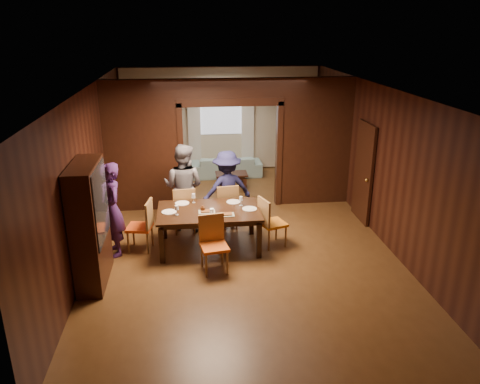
{
  "coord_description": "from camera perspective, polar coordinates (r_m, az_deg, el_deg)",
  "views": [
    {
      "loc": [
        -0.93,
        -8.49,
        4.01
      ],
      "look_at": [
        -0.01,
        -0.4,
        1.05
      ],
      "focal_mm": 35.0,
      "sensor_mm": 36.0,
      "label": 1
    }
  ],
  "objects": [
    {
      "name": "platter_a",
      "position": [
        8.52,
        -4.07,
        -2.38
      ],
      "size": [
        0.3,
        0.2,
        0.04
      ],
      "primitive_type": "cube",
      "color": "gray",
      "rests_on": "dining_table"
    },
    {
      "name": "window_far",
      "position": [
        13.17,
        -2.35,
        9.86
      ],
      "size": [
        1.2,
        0.03,
        1.3
      ],
      "primitive_type": "cube",
      "color": "silver",
      "rests_on": "back_wall"
    },
    {
      "name": "plate_right",
      "position": [
        8.65,
        1.17,
        -2.06
      ],
      "size": [
        0.27,
        0.27,
        0.01
      ],
      "primitive_type": "cylinder",
      "color": "silver",
      "rests_on": "dining_table"
    },
    {
      "name": "floor",
      "position": [
        9.44,
        -0.2,
        -5.17
      ],
      "size": [
        9.0,
        9.0,
        0.0
      ],
      "primitive_type": "plane",
      "color": "#553418",
      "rests_on": "ground"
    },
    {
      "name": "door_right",
      "position": [
        10.14,
        14.84,
        2.32
      ],
      "size": [
        0.06,
        0.9,
        2.1
      ],
      "primitive_type": "cube",
      "color": "black",
      "rests_on": "floor"
    },
    {
      "name": "room_walls",
      "position": [
        10.71,
        -1.32,
        6.46
      ],
      "size": [
        5.52,
        9.01,
        2.9
      ],
      "color": "black",
      "rests_on": "floor"
    },
    {
      "name": "wineglass_left",
      "position": [
        8.43,
        -7.72,
        -2.22
      ],
      "size": [
        0.08,
        0.08,
        0.18
      ],
      "primitive_type": null,
      "color": "white",
      "rests_on": "dining_table"
    },
    {
      "name": "serving_bowl",
      "position": [
        8.67,
        -2.9,
        -1.83
      ],
      "size": [
        0.28,
        0.28,
        0.07
      ],
      "primitive_type": "imported",
      "color": "black",
      "rests_on": "dining_table"
    },
    {
      "name": "plate_far_r",
      "position": [
        8.97,
        -0.8,
        -1.21
      ],
      "size": [
        0.27,
        0.27,
        0.01
      ],
      "primitive_type": "cylinder",
      "color": "silver",
      "rests_on": "dining_table"
    },
    {
      "name": "person_purple",
      "position": [
        8.65,
        -15.37,
        -2.12
      ],
      "size": [
        0.62,
        0.74,
        1.72
      ],
      "primitive_type": "imported",
      "rotation": [
        0.0,
        0.0,
        -1.18
      ],
      "color": "#411F5C",
      "rests_on": "floor"
    },
    {
      "name": "plate_far_l",
      "position": [
        8.98,
        -7.07,
        -1.37
      ],
      "size": [
        0.27,
        0.27,
        0.01
      ],
      "primitive_type": "cylinder",
      "color": "white",
      "rests_on": "dining_table"
    },
    {
      "name": "chair_right",
      "position": [
        8.82,
        4.04,
        -3.64
      ],
      "size": [
        0.56,
        0.56,
        0.97
      ],
      "primitive_type": null,
      "rotation": [
        0.0,
        0.0,
        1.9
      ],
      "color": "orange",
      "rests_on": "floor"
    },
    {
      "name": "chair_far_r",
      "position": [
        9.56,
        -1.71,
        -1.66
      ],
      "size": [
        0.49,
        0.49,
        0.97
      ],
      "primitive_type": null,
      "rotation": [
        0.0,
        0.0,
        3.26
      ],
      "color": "#E44C15",
      "rests_on": "floor"
    },
    {
      "name": "person_navy",
      "position": [
        9.55,
        -1.59,
        0.35
      ],
      "size": [
        1.14,
        0.81,
        1.6
      ],
      "primitive_type": "imported",
      "rotation": [
        0.0,
        0.0,
        3.36
      ],
      "color": "#191A40",
      "rests_on": "floor"
    },
    {
      "name": "chair_left",
      "position": [
        8.83,
        -12.17,
        -4.02
      ],
      "size": [
        0.51,
        0.51,
        0.97
      ],
      "primitive_type": null,
      "rotation": [
        0.0,
        0.0,
        -1.74
      ],
      "color": "#EC4E16",
      "rests_on": "floor"
    },
    {
      "name": "sofa",
      "position": [
        12.93,
        -1.67,
        3.21
      ],
      "size": [
        1.93,
        0.78,
        0.56
      ],
      "primitive_type": "imported",
      "rotation": [
        0.0,
        0.0,
        3.16
      ],
      "color": "#8EB8BA",
      "rests_on": "floor"
    },
    {
      "name": "wineglass_far",
      "position": [
        8.97,
        -5.69,
        -0.75
      ],
      "size": [
        0.08,
        0.08,
        0.18
      ],
      "primitive_type": null,
      "color": "silver",
      "rests_on": "dining_table"
    },
    {
      "name": "curtain_left",
      "position": [
        13.18,
        -5.59,
        7.8
      ],
      "size": [
        0.35,
        0.06,
        2.4
      ],
      "primitive_type": "cube",
      "color": "white",
      "rests_on": "back_wall"
    },
    {
      "name": "plate_near",
      "position": [
        8.26,
        -3.87,
        -3.19
      ],
      "size": [
        0.27,
        0.27,
        0.01
      ],
      "primitive_type": "cylinder",
      "color": "silver",
      "rests_on": "dining_table"
    },
    {
      "name": "dining_table",
      "position": [
        8.77,
        -3.75,
        -4.51
      ],
      "size": [
        1.88,
        1.17,
        0.76
      ],
      "primitive_type": "cube",
      "color": "black",
      "rests_on": "floor"
    },
    {
      "name": "chair_far_l",
      "position": [
        9.46,
        -6.84,
        -2.04
      ],
      "size": [
        0.48,
        0.48,
        0.97
      ],
      "primitive_type": null,
      "rotation": [
        0.0,
        0.0,
        3.23
      ],
      "color": "red",
      "rests_on": "floor"
    },
    {
      "name": "platter_b",
      "position": [
        8.37,
        -1.73,
        -2.75
      ],
      "size": [
        0.3,
        0.2,
        0.04
      ],
      "primitive_type": "cube",
      "color": "gray",
      "rests_on": "dining_table"
    },
    {
      "name": "hutch",
      "position": [
        7.78,
        -17.85,
        -3.81
      ],
      "size": [
        0.4,
        1.2,
        2.0
      ],
      "primitive_type": "cube",
      "color": "black",
      "rests_on": "floor"
    },
    {
      "name": "chair_near",
      "position": [
        7.92,
        -3.16,
        -6.47
      ],
      "size": [
        0.51,
        0.51,
        0.97
      ],
      "primitive_type": null,
      "rotation": [
        0.0,
        0.0,
        0.17
      ],
      "color": "#E05715",
      "rests_on": "floor"
    },
    {
      "name": "tumbler",
      "position": [
        8.33,
        -3.46,
        -2.49
      ],
      "size": [
        0.07,
        0.07,
        0.14
      ],
      "primitive_type": "cylinder",
      "color": "silver",
      "rests_on": "dining_table"
    },
    {
      "name": "condiment_jar",
      "position": [
        8.54,
        -4.58,
        -2.05
      ],
      "size": [
        0.08,
        0.08,
        0.11
      ],
      "primitive_type": null,
      "color": "#4E2812",
      "rests_on": "dining_table"
    },
    {
      "name": "ceiling",
      "position": [
        8.61,
        -0.23,
        12.57
      ],
      "size": [
        5.5,
        9.0,
        0.02
      ],
      "primitive_type": "cube",
      "color": "silver",
      "rests_on": "room_walls"
    },
    {
      "name": "curtain_right",
      "position": [
        13.29,
        0.95,
        7.99
      ],
      "size": [
        0.35,
        0.06,
        2.4
      ],
      "primitive_type": "cube",
      "color": "white",
      "rests_on": "back_wall"
    },
    {
      "name": "coffee_table",
      "position": [
        11.96,
        -1.04,
        1.39
      ],
      "size": [
        0.8,
        0.5,
        0.4
      ],
      "primitive_type": "cube",
      "color": "black",
      "rests_on": "floor"
    },
    {
      "name": "plate_left",
      "position": [
        8.6,
        -8.64,
        -2.42
      ],
      "size": [
        0.27,
        0.27,
        0.01
      ],
      "primitive_type": "cylinder",
      "color": "white",
      "rests_on": "dining_table"
    },
    {
      "name": "wineglass_right",
      "position": [
        8.78,
        0.12,
        -1.12
      ],
      "size": [
        0.08,
        0.08,
        0.18
      ],
      "primitive_type": null,
      "color": "silver",
      "rests_on": "dining_table"
    },
    {
      "name": "person_grey",
      "position": [
        9.49,
        -6.92,
        0.63
      ],
      "size": [
        1.06,
        0.96,
        1.77
      ],
      "primitive_type": "imported",
      "rotation": [
        0.0,
        0.0,
        2.74
      ],
      "color": "slate",
      "rests_on": "floor"
    }
  ]
}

